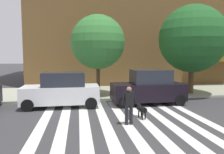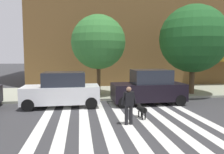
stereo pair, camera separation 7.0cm
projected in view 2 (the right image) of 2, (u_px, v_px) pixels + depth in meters
The scene contains 9 objects.
ground_plane at pixel (133, 131), 8.54m from camera, with size 160.00×160.00×0.00m, color #353538.
sidewalk_far at pixel (106, 92), 17.27m from camera, with size 80.00×6.00×0.15m, color #9EA28D.
crosswalk_stripes at pixel (132, 131), 8.53m from camera, with size 7.65×11.15×0.01m.
parked_car_behind_first at pixel (62, 90), 12.60m from camera, with size 4.31×1.88×2.00m.
parked_car_third_in_line at pixel (149, 88), 13.34m from camera, with size 4.40×2.02×2.10m.
street_tree_nearest at pixel (98, 42), 15.33m from camera, with size 3.80×3.80×5.65m.
street_tree_middle at pixel (193, 39), 15.84m from camera, with size 4.87×4.87×6.45m.
pedestrian_dog_walker at pixel (129, 103), 9.28m from camera, with size 0.71×0.29×1.64m.
dog_on_leash at pixel (141, 109), 10.30m from camera, with size 0.34×1.01×0.65m.
Camera 2 is at (-2.00, -2.21, 2.93)m, focal length 35.13 mm.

